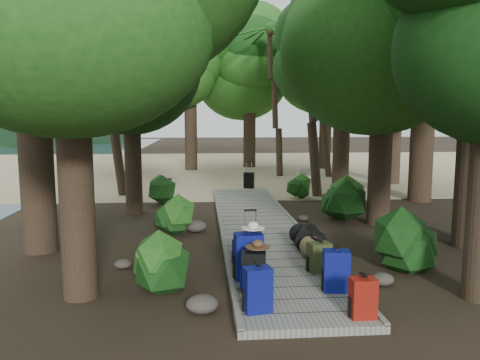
{
  "coord_description": "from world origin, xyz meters",
  "views": [
    {
      "loc": [
        -1.43,
        -10.6,
        2.79
      ],
      "look_at": [
        -0.31,
        3.0,
        1.0
      ],
      "focal_mm": 35.0,
      "sensor_mm": 36.0,
      "label": 1
    }
  ],
  "objects_px": {
    "backpack_left_d": "(241,249)",
    "suitcase_on_boardwalk": "(250,252)",
    "backpack_left_c": "(249,253)",
    "backpack_right_b": "(336,268)",
    "backpack_left_b": "(254,269)",
    "backpack_right_a": "(363,296)",
    "lone_suitcase_on_sand": "(249,180)",
    "backpack_left_a": "(258,287)",
    "kayak": "(168,180)",
    "backpack_right_d": "(319,255)",
    "sun_lounger": "(307,175)",
    "duffel_right_khaki": "(314,250)",
    "duffel_right_black": "(308,238)",
    "backpack_right_c": "(338,267)"
  },
  "relations": [
    {
      "from": "backpack_right_d",
      "to": "duffel_right_khaki",
      "type": "bearing_deg",
      "value": 68.7
    },
    {
      "from": "backpack_right_a",
      "to": "sun_lounger",
      "type": "distance_m",
      "value": 14.82
    },
    {
      "from": "backpack_left_b",
      "to": "backpack_right_a",
      "type": "relative_size",
      "value": 1.15
    },
    {
      "from": "duffel_right_black",
      "to": "backpack_left_d",
      "type": "bearing_deg",
      "value": -135.49
    },
    {
      "from": "backpack_left_d",
      "to": "backpack_right_b",
      "type": "bearing_deg",
      "value": -38.77
    },
    {
      "from": "backpack_left_b",
      "to": "backpack_right_a",
      "type": "height_order",
      "value": "backpack_left_b"
    },
    {
      "from": "backpack_right_c",
      "to": "suitcase_on_boardwalk",
      "type": "distance_m",
      "value": 1.62
    },
    {
      "from": "backpack_left_d",
      "to": "sun_lounger",
      "type": "xyz_separation_m",
      "value": [
        3.96,
        11.97,
        -0.08
      ]
    },
    {
      "from": "duffel_right_black",
      "to": "lone_suitcase_on_sand",
      "type": "relative_size",
      "value": 1.16
    },
    {
      "from": "backpack_right_c",
      "to": "duffel_right_black",
      "type": "bearing_deg",
      "value": 104.07
    },
    {
      "from": "duffel_right_khaki",
      "to": "kayak",
      "type": "bearing_deg",
      "value": 98.78
    },
    {
      "from": "backpack_left_b",
      "to": "kayak",
      "type": "height_order",
      "value": "backpack_left_b"
    },
    {
      "from": "backpack_right_c",
      "to": "lone_suitcase_on_sand",
      "type": "relative_size",
      "value": 0.97
    },
    {
      "from": "backpack_left_d",
      "to": "lone_suitcase_on_sand",
      "type": "relative_size",
      "value": 0.77
    },
    {
      "from": "backpack_right_b",
      "to": "backpack_right_c",
      "type": "bearing_deg",
      "value": 74.33
    },
    {
      "from": "duffel_right_khaki",
      "to": "lone_suitcase_on_sand",
      "type": "height_order",
      "value": "lone_suitcase_on_sand"
    },
    {
      "from": "backpack_right_b",
      "to": "sun_lounger",
      "type": "xyz_separation_m",
      "value": [
        2.62,
        13.61,
        -0.19
      ]
    },
    {
      "from": "backpack_right_a",
      "to": "backpack_right_d",
      "type": "relative_size",
      "value": 1.05
    },
    {
      "from": "backpack_left_c",
      "to": "lone_suitcase_on_sand",
      "type": "relative_size",
      "value": 1.36
    },
    {
      "from": "backpack_left_c",
      "to": "backpack_right_b",
      "type": "relative_size",
      "value": 1.19
    },
    {
      "from": "backpack_left_d",
      "to": "suitcase_on_boardwalk",
      "type": "relative_size",
      "value": 0.77
    },
    {
      "from": "backpack_left_a",
      "to": "lone_suitcase_on_sand",
      "type": "relative_size",
      "value": 1.12
    },
    {
      "from": "backpack_left_c",
      "to": "backpack_right_b",
      "type": "height_order",
      "value": "backpack_left_c"
    },
    {
      "from": "backpack_left_c",
      "to": "kayak",
      "type": "height_order",
      "value": "backpack_left_c"
    },
    {
      "from": "backpack_left_d",
      "to": "duffel_right_khaki",
      "type": "bearing_deg",
      "value": 11.94
    },
    {
      "from": "backpack_right_b",
      "to": "suitcase_on_boardwalk",
      "type": "bearing_deg",
      "value": 143.67
    },
    {
      "from": "duffel_right_khaki",
      "to": "kayak",
      "type": "distance_m",
      "value": 12.16
    },
    {
      "from": "duffel_right_black",
      "to": "kayak",
      "type": "height_order",
      "value": "duffel_right_black"
    },
    {
      "from": "backpack_left_d",
      "to": "duffel_right_black",
      "type": "height_order",
      "value": "backpack_left_d"
    },
    {
      "from": "backpack_left_b",
      "to": "backpack_right_b",
      "type": "height_order",
      "value": "backpack_right_b"
    },
    {
      "from": "backpack_right_d",
      "to": "sun_lounger",
      "type": "relative_size",
      "value": 0.35
    },
    {
      "from": "backpack_right_d",
      "to": "suitcase_on_boardwalk",
      "type": "height_order",
      "value": "suitcase_on_boardwalk"
    },
    {
      "from": "suitcase_on_boardwalk",
      "to": "kayak",
      "type": "relative_size",
      "value": 0.22
    },
    {
      "from": "lone_suitcase_on_sand",
      "to": "sun_lounger",
      "type": "distance_m",
      "value": 3.41
    },
    {
      "from": "backpack_right_a",
      "to": "backpack_right_d",
      "type": "distance_m",
      "value": 1.94
    },
    {
      "from": "suitcase_on_boardwalk",
      "to": "sun_lounger",
      "type": "distance_m",
      "value": 13.01
    },
    {
      "from": "backpack_left_d",
      "to": "backpack_left_c",
      "type": "bearing_deg",
      "value": -75.52
    },
    {
      "from": "sun_lounger",
      "to": "backpack_left_a",
      "type": "bearing_deg",
      "value": -112.46
    },
    {
      "from": "backpack_left_a",
      "to": "kayak",
      "type": "distance_m",
      "value": 14.12
    },
    {
      "from": "backpack_left_c",
      "to": "backpack_right_c",
      "type": "xyz_separation_m",
      "value": [
        1.41,
        -0.45,
        -0.12
      ]
    },
    {
      "from": "backpack_right_c",
      "to": "kayak",
      "type": "bearing_deg",
      "value": 119.59
    },
    {
      "from": "suitcase_on_boardwalk",
      "to": "lone_suitcase_on_sand",
      "type": "bearing_deg",
      "value": 75.13
    },
    {
      "from": "backpack_right_a",
      "to": "duffel_right_black",
      "type": "distance_m",
      "value": 3.4
    },
    {
      "from": "duffel_right_black",
      "to": "sun_lounger",
      "type": "relative_size",
      "value": 0.44
    },
    {
      "from": "backpack_left_c",
      "to": "suitcase_on_boardwalk",
      "type": "distance_m",
      "value": 0.5
    },
    {
      "from": "backpack_left_d",
      "to": "backpack_right_a",
      "type": "height_order",
      "value": "backpack_right_a"
    },
    {
      "from": "sun_lounger",
      "to": "backpack_left_d",
      "type": "bearing_deg",
      "value": -115.39
    },
    {
      "from": "backpack_left_b",
      "to": "backpack_left_c",
      "type": "height_order",
      "value": "backpack_left_c"
    },
    {
      "from": "backpack_left_a",
      "to": "kayak",
      "type": "height_order",
      "value": "backpack_left_a"
    },
    {
      "from": "backpack_right_a",
      "to": "duffel_right_khaki",
      "type": "relative_size",
      "value": 1.04
    }
  ]
}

